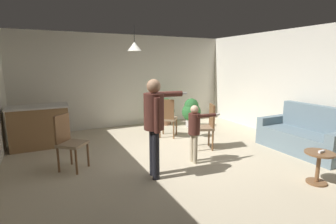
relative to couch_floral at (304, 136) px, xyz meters
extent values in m
plane|color=beige|center=(-2.65, 0.80, -0.33)|extent=(7.68, 7.68, 0.00)
cube|color=silver|center=(-2.65, 4.00, 1.02)|extent=(6.40, 0.10, 2.70)
cube|color=silver|center=(0.55, 0.80, 1.02)|extent=(0.10, 6.40, 2.70)
cube|color=slate|center=(-0.06, 0.00, -0.11)|extent=(0.85, 1.44, 0.45)
cube|color=slate|center=(0.27, 0.00, 0.39)|extent=(0.20, 1.44, 0.55)
cube|color=slate|center=(-0.06, 0.81, -0.02)|extent=(0.85, 0.18, 0.63)
cylinder|color=brown|center=(0.27, 0.80, -0.30)|extent=(0.05, 0.05, 0.06)
cylinder|color=brown|center=(-0.38, -0.80, -0.30)|extent=(0.05, 0.05, 0.06)
cylinder|color=brown|center=(-0.38, 0.80, -0.30)|extent=(0.05, 0.05, 0.06)
cube|color=olive|center=(-5.10, 2.86, 0.12)|extent=(1.20, 0.60, 0.91)
cube|color=beige|center=(-5.10, 2.86, 0.60)|extent=(1.26, 0.66, 0.04)
cylinder|color=brown|center=(-1.17, -1.10, 0.17)|extent=(0.44, 0.44, 0.03)
cylinder|color=brown|center=(-1.17, -1.10, -0.09)|extent=(0.06, 0.06, 0.49)
cylinder|color=brown|center=(-1.17, -1.10, -0.32)|extent=(0.31, 0.31, 0.03)
cylinder|color=black|center=(-3.38, 0.35, 0.08)|extent=(0.12, 0.12, 0.83)
cylinder|color=black|center=(-3.41, 0.18, 0.08)|extent=(0.12, 0.12, 0.83)
cylinder|color=#4C261E|center=(-3.40, 0.27, 0.79)|extent=(0.33, 0.33, 0.59)
sphere|color=#9E7556|center=(-3.40, 0.27, 1.20)|extent=(0.22, 0.22, 0.22)
cylinder|color=#4C261E|center=(-3.10, 0.42, 1.04)|extent=(0.56, 0.17, 0.10)
cube|color=white|center=(-2.79, 0.38, 1.04)|extent=(0.13, 0.05, 0.04)
cylinder|color=#4C261E|center=(-3.42, 0.08, 0.76)|extent=(0.10, 0.10, 0.55)
cylinder|color=tan|center=(-2.47, 0.57, -0.05)|extent=(0.08, 0.08, 0.56)
cylinder|color=tan|center=(-2.47, 0.46, -0.05)|extent=(0.08, 0.08, 0.56)
cylinder|color=#4C261E|center=(-2.47, 0.51, 0.43)|extent=(0.22, 0.22, 0.40)
sphere|color=#D8AD8C|center=(-2.47, 0.51, 0.71)|extent=(0.15, 0.15, 0.15)
cylinder|color=#4C261E|center=(-2.47, 0.64, 0.41)|extent=(0.07, 0.07, 0.38)
cylinder|color=#4C261E|center=(-2.29, 0.38, 0.60)|extent=(0.38, 0.08, 0.07)
cube|color=white|center=(-2.07, 0.37, 0.60)|extent=(0.13, 0.04, 0.04)
cylinder|color=brown|center=(-4.59, 1.45, -0.11)|extent=(0.04, 0.04, 0.45)
cylinder|color=brown|center=(-4.83, 1.18, -0.11)|extent=(0.04, 0.04, 0.45)
cylinder|color=brown|center=(-4.32, 1.21, -0.11)|extent=(0.04, 0.04, 0.45)
cylinder|color=brown|center=(-4.56, 0.94, -0.11)|extent=(0.04, 0.04, 0.45)
cube|color=#997F60|center=(-4.58, 1.19, 0.14)|extent=(0.59, 0.59, 0.05)
cube|color=brown|center=(-4.72, 1.32, 0.42)|extent=(0.28, 0.31, 0.50)
cylinder|color=brown|center=(-2.38, 2.29, -0.11)|extent=(0.04, 0.04, 0.45)
cylinder|color=brown|center=(-2.10, 2.06, -0.11)|extent=(0.04, 0.04, 0.45)
cylinder|color=brown|center=(-2.15, 2.57, -0.11)|extent=(0.04, 0.04, 0.45)
cylinder|color=brown|center=(-1.87, 2.34, -0.11)|extent=(0.04, 0.04, 0.45)
cube|color=#997F60|center=(-2.12, 2.32, 0.14)|extent=(0.59, 0.59, 0.05)
cube|color=brown|center=(-2.24, 2.17, 0.42)|extent=(0.32, 0.27, 0.50)
cylinder|color=brown|center=(-1.75, 0.89, -0.11)|extent=(0.04, 0.04, 0.45)
cylinder|color=brown|center=(-1.62, 1.22, -0.11)|extent=(0.04, 0.04, 0.45)
cylinder|color=brown|center=(-2.08, 1.03, -0.11)|extent=(0.04, 0.04, 0.45)
cylinder|color=brown|center=(-1.95, 1.36, -0.11)|extent=(0.04, 0.04, 0.45)
cube|color=#7F664C|center=(-1.85, 1.12, 0.14)|extent=(0.55, 0.55, 0.05)
cube|color=brown|center=(-1.67, 1.05, 0.42)|extent=(0.18, 0.37, 0.50)
cylinder|color=#B7B2AD|center=(-1.06, 2.92, -0.20)|extent=(0.33, 0.33, 0.26)
sphere|color=#2D6B33|center=(-1.06, 2.92, 0.12)|extent=(0.56, 0.56, 0.56)
sphere|color=#2D6B33|center=(-1.06, 2.92, 0.32)|extent=(0.42, 0.42, 0.42)
cylinder|color=brown|center=(-1.62, 3.50, -0.21)|extent=(0.31, 0.31, 0.25)
sphere|color=#235B2D|center=(-1.62, 3.50, 0.10)|extent=(0.54, 0.54, 0.54)
sphere|color=#235B2D|center=(-1.62, 3.50, 0.29)|extent=(0.40, 0.40, 0.40)
cube|color=white|center=(-1.17, -1.12, 0.21)|extent=(0.13, 0.04, 0.04)
cone|color=silver|center=(-3.05, 2.16, 1.92)|extent=(0.32, 0.32, 0.20)
cylinder|color=black|center=(-3.05, 2.16, 2.19)|extent=(0.01, 0.01, 0.36)
camera|label=1|loc=(-4.97, -3.44, 1.56)|focal=27.27mm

